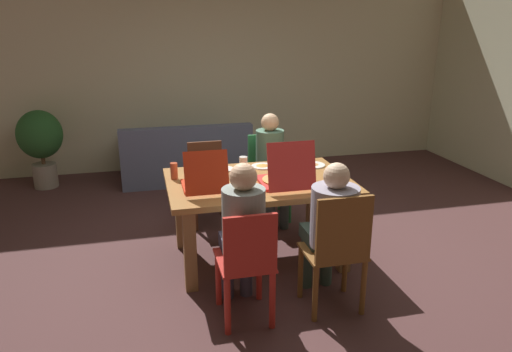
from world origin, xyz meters
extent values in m
plane|color=#4B2D2D|center=(0.00, 0.00, 0.00)|extent=(20.00, 20.00, 0.00)
cube|color=beige|center=(0.00, 3.18, 1.50)|extent=(7.58, 0.12, 2.99)
cube|color=#976431|center=(0.00, 0.00, 0.75)|extent=(1.62, 1.09, 0.05)
cube|color=olive|center=(-0.67, -0.41, 0.36)|extent=(0.10, 0.10, 0.72)
cube|color=olive|center=(0.67, -0.41, 0.36)|extent=(0.10, 0.10, 0.72)
cube|color=olive|center=(-0.67, 0.41, 0.36)|extent=(0.10, 0.10, 0.72)
cube|color=olive|center=(0.67, 0.41, 0.36)|extent=(0.10, 0.10, 0.72)
cylinder|color=red|center=(-0.49, -0.68, 0.23)|extent=(0.05, 0.05, 0.45)
cylinder|color=red|center=(-0.16, -0.68, 0.23)|extent=(0.05, 0.05, 0.45)
cylinder|color=red|center=(-0.49, -1.07, 0.23)|extent=(0.05, 0.05, 0.45)
cylinder|color=red|center=(-0.16, -1.07, 0.23)|extent=(0.05, 0.05, 0.45)
cube|color=red|center=(-0.33, -0.87, 0.46)|extent=(0.39, 0.46, 0.02)
cube|color=red|center=(-0.33, -1.08, 0.69)|extent=(0.37, 0.03, 0.43)
cylinder|color=#3D3A4E|center=(-0.40, -0.59, 0.24)|extent=(0.10, 0.10, 0.47)
cylinder|color=#3D3A4E|center=(-0.25, -0.59, 0.24)|extent=(0.10, 0.10, 0.47)
cube|color=#3D3A4E|center=(-0.33, -0.72, 0.52)|extent=(0.28, 0.30, 0.11)
cylinder|color=gray|center=(-0.33, -0.87, 0.77)|extent=(0.31, 0.31, 0.49)
sphere|color=#DDAA82|center=(-0.33, -0.87, 1.10)|extent=(0.20, 0.20, 0.20)
cylinder|color=#28713D|center=(0.53, 0.72, 0.23)|extent=(0.04, 0.04, 0.45)
cylinder|color=#28713D|center=(0.17, 0.72, 0.23)|extent=(0.04, 0.04, 0.45)
cylinder|color=#28713D|center=(0.53, 1.11, 0.23)|extent=(0.04, 0.04, 0.45)
cylinder|color=#28713D|center=(0.17, 1.11, 0.23)|extent=(0.04, 0.04, 0.45)
cube|color=#28713D|center=(0.35, 0.91, 0.46)|extent=(0.41, 0.44, 0.02)
cube|color=#28713D|center=(0.35, 1.12, 0.69)|extent=(0.39, 0.03, 0.44)
cylinder|color=#354241|center=(0.43, 0.59, 0.24)|extent=(0.10, 0.10, 0.47)
cylinder|color=#354241|center=(0.28, 0.59, 0.24)|extent=(0.10, 0.10, 0.47)
cube|color=#354241|center=(0.35, 0.74, 0.52)|extent=(0.27, 0.34, 0.11)
cylinder|color=#4E755D|center=(0.35, 0.91, 0.76)|extent=(0.30, 0.30, 0.48)
sphere|color=#DDB185|center=(0.35, 0.91, 1.09)|extent=(0.19, 0.19, 0.19)
cylinder|color=brown|center=(0.16, -0.73, 0.23)|extent=(0.04, 0.04, 0.45)
cylinder|color=brown|center=(0.54, -0.73, 0.23)|extent=(0.04, 0.04, 0.45)
cylinder|color=brown|center=(0.16, -1.06, 0.23)|extent=(0.04, 0.04, 0.45)
cylinder|color=brown|center=(0.54, -1.06, 0.23)|extent=(0.04, 0.04, 0.45)
cube|color=brown|center=(0.35, -0.90, 0.46)|extent=(0.44, 0.39, 0.02)
cube|color=brown|center=(0.35, -1.08, 0.72)|extent=(0.42, 0.03, 0.49)
cylinder|color=#314439|center=(0.26, -0.59, 0.24)|extent=(0.10, 0.10, 0.47)
cylinder|color=#314439|center=(0.44, -0.59, 0.24)|extent=(0.10, 0.10, 0.47)
cube|color=#314439|center=(0.35, -0.73, 0.52)|extent=(0.32, 0.33, 0.11)
cylinder|color=gray|center=(0.35, -0.90, 0.75)|extent=(0.35, 0.35, 0.45)
sphere|color=#D8B391|center=(0.35, -0.90, 1.06)|extent=(0.19, 0.19, 0.19)
cylinder|color=#542F1C|center=(-0.16, 0.74, 0.23)|extent=(0.04, 0.04, 0.45)
cylinder|color=#542F1C|center=(-0.49, 0.74, 0.23)|extent=(0.04, 0.04, 0.45)
cylinder|color=#542F1C|center=(-0.16, 1.12, 0.23)|extent=(0.04, 0.04, 0.45)
cylinder|color=#542F1C|center=(-0.49, 1.12, 0.23)|extent=(0.04, 0.04, 0.45)
cube|color=#542F1C|center=(-0.33, 0.93, 0.46)|extent=(0.39, 0.44, 0.02)
cube|color=#542F1C|center=(-0.33, 1.13, 0.67)|extent=(0.37, 0.03, 0.39)
cube|color=red|center=(-0.50, -0.07, 0.78)|extent=(0.36, 0.36, 0.02)
cylinder|color=#C77F33|center=(-0.50, -0.07, 0.80)|extent=(0.31, 0.31, 0.01)
cube|color=red|center=(-0.50, -0.30, 0.97)|extent=(0.36, 0.11, 0.34)
cube|color=red|center=(0.18, -0.14, 0.78)|extent=(0.41, 0.41, 0.02)
cylinder|color=#D18945|center=(0.18, -0.14, 0.80)|extent=(0.36, 0.36, 0.01)
cube|color=red|center=(0.18, -0.38, 0.99)|extent=(0.41, 0.09, 0.40)
cylinder|color=white|center=(0.61, 0.29, 0.78)|extent=(0.24, 0.24, 0.01)
cone|color=#C28549|center=(0.61, 0.29, 0.79)|extent=(0.12, 0.12, 0.02)
cylinder|color=white|center=(-0.26, 0.37, 0.78)|extent=(0.20, 0.20, 0.01)
cone|color=#CB8434|center=(-0.26, 0.37, 0.79)|extent=(0.10, 0.10, 0.02)
cylinder|color=white|center=(0.61, -0.36, 0.78)|extent=(0.26, 0.26, 0.01)
cone|color=#C57F3E|center=(0.61, -0.36, 0.79)|extent=(0.13, 0.13, 0.02)
cylinder|color=white|center=(0.13, 0.37, 0.78)|extent=(0.22, 0.22, 0.01)
cone|color=#CA8738|center=(0.13, 0.37, 0.79)|extent=(0.13, 0.13, 0.02)
cylinder|color=silver|center=(-0.55, 0.45, 0.83)|extent=(0.07, 0.07, 0.11)
cylinder|color=silver|center=(-0.25, -0.44, 0.83)|extent=(0.08, 0.08, 0.12)
cylinder|color=#B6492D|center=(-0.73, 0.20, 0.85)|extent=(0.07, 0.07, 0.15)
cylinder|color=silver|center=(-0.08, 0.25, 0.85)|extent=(0.08, 0.08, 0.15)
cube|color=slate|center=(-0.41, 2.59, 0.20)|extent=(1.73, 0.92, 0.39)
cube|color=slate|center=(-0.41, 2.21, 0.60)|extent=(1.73, 0.16, 0.41)
cube|color=slate|center=(-1.17, 2.59, 0.48)|extent=(0.20, 0.87, 0.18)
cube|color=slate|center=(0.35, 2.59, 0.48)|extent=(0.20, 0.87, 0.18)
cylinder|color=gray|center=(-2.26, 2.62, 0.16)|extent=(0.30, 0.30, 0.32)
cylinder|color=brown|center=(-2.26, 2.62, 0.40)|extent=(0.05, 0.05, 0.17)
ellipsoid|color=#265A29|center=(-2.26, 2.62, 0.71)|extent=(0.57, 0.57, 0.63)
camera|label=1|loc=(-0.99, -3.95, 2.14)|focal=33.93mm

